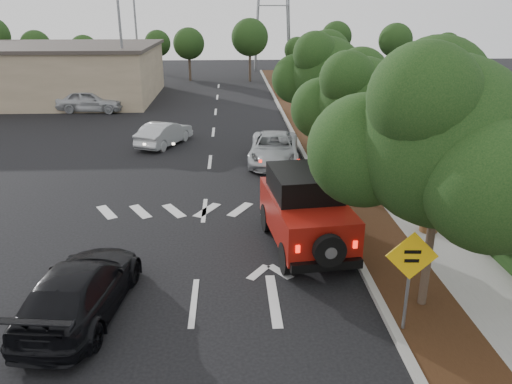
{
  "coord_description": "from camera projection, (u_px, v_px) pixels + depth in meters",
  "views": [
    {
      "loc": [
        0.98,
        -10.77,
        6.94
      ],
      "look_at": [
        1.72,
        3.0,
        1.79
      ],
      "focal_mm": 35.0,
      "sensor_mm": 36.0,
      "label": 1
    }
  ],
  "objects": [
    {
      "name": "silver_sedan_oncoming",
      "position": [
        164.0,
        134.0,
        26.31
      ],
      "size": [
        2.81,
        4.06,
        1.27
      ],
      "primitive_type": "imported",
      "rotation": [
        0.0,
        0.0,
        2.72
      ],
      "color": "#ACAFB4",
      "rests_on": "ground"
    },
    {
      "name": "light_pole_a",
      "position": [
        127.0,
        107.0,
        36.46
      ],
      "size": [
        2.0,
        0.22,
        9.0
      ],
      "primitive_type": null,
      "color": "slate",
      "rests_on": "ground"
    },
    {
      "name": "street_tree_near",
      "position": [
        421.0,
        307.0,
        12.27
      ],
      "size": [
        3.8,
        3.8,
        5.92
      ],
      "primitive_type": null,
      "color": "black",
      "rests_on": "ground"
    },
    {
      "name": "parked_suv",
      "position": [
        91.0,
        101.0,
        34.65
      ],
      "size": [
        4.78,
        2.31,
        1.57
      ],
      "primitive_type": "imported",
      "rotation": [
        0.0,
        0.0,
        1.47
      ],
      "color": "#B3B6BB",
      "rests_on": "ground"
    },
    {
      "name": "curb",
      "position": [
        306.0,
        159.0,
        23.89
      ],
      "size": [
        0.2,
        70.0,
        0.15
      ],
      "primitive_type": "cube",
      "color": "#9E9B93",
      "rests_on": "ground"
    },
    {
      "name": "planting_strip",
      "position": [
        327.0,
        159.0,
        23.94
      ],
      "size": [
        1.8,
        70.0,
        0.12
      ],
      "primitive_type": "cube",
      "color": "black",
      "rests_on": "ground"
    },
    {
      "name": "red_jeep",
      "position": [
        304.0,
        209.0,
        15.06
      ],
      "size": [
        2.5,
        4.77,
        2.37
      ],
      "rotation": [
        0.0,
        0.0,
        0.11
      ],
      "color": "black",
      "rests_on": "ground"
    },
    {
      "name": "ground",
      "position": [
        194.0,
        302.0,
        12.46
      ],
      "size": [
        120.0,
        120.0,
        0.0
      ],
      "primitive_type": "plane",
      "color": "black",
      "rests_on": "ground"
    },
    {
      "name": "commercial_building",
      "position": [
        12.0,
        73.0,
        39.02
      ],
      "size": [
        22.0,
        12.0,
        4.0
      ],
      "primitive_type": "cube",
      "color": "gray",
      "rests_on": "ground"
    },
    {
      "name": "hedge",
      "position": [
        395.0,
        151.0,
        23.99
      ],
      "size": [
        0.8,
        70.0,
        0.8
      ],
      "primitive_type": "cube",
      "color": "black",
      "rests_on": "ground"
    },
    {
      "name": "speed_hump_sign",
      "position": [
        410.0,
        268.0,
        10.7
      ],
      "size": [
        1.13,
        0.12,
        2.4
      ],
      "rotation": [
        0.0,
        0.0,
        -0.06
      ],
      "color": "slate",
      "rests_on": "ground"
    },
    {
      "name": "black_suv_oncoming",
      "position": [
        80.0,
        289.0,
        11.78
      ],
      "size": [
        2.43,
        4.82,
        1.34
      ],
      "primitive_type": "imported",
      "rotation": [
        0.0,
        0.0,
        3.02
      ],
      "color": "black",
      "rests_on": "ground"
    },
    {
      "name": "light_pole_b",
      "position": [
        140.0,
        84.0,
        47.63
      ],
      "size": [
        2.0,
        0.22,
        9.0
      ],
      "primitive_type": null,
      "color": "slate",
      "rests_on": "ground"
    },
    {
      "name": "sidewalk",
      "position": [
        366.0,
        158.0,
        24.04
      ],
      "size": [
        2.0,
        70.0,
        0.12
      ],
      "primitive_type": "cube",
      "color": "gray",
      "rests_on": "ground"
    },
    {
      "name": "silver_suv_ahead",
      "position": [
        274.0,
        148.0,
        23.41
      ],
      "size": [
        2.76,
        5.07,
        1.35
      ],
      "primitive_type": "imported",
      "rotation": [
        0.0,
        0.0,
        -0.11
      ],
      "color": "#B5B9BE",
      "rests_on": "ground"
    },
    {
      "name": "street_tree_far",
      "position": [
        323.0,
        154.0,
        24.9
      ],
      "size": [
        3.4,
        3.4,
        5.62
      ],
      "primitive_type": null,
      "color": "black",
      "rests_on": "ground"
    },
    {
      "name": "transmission_tower",
      "position": [
        272.0,
        70.0,
        57.66
      ],
      "size": [
        7.0,
        4.0,
        28.0
      ],
      "primitive_type": null,
      "color": "slate",
      "rests_on": "ground"
    },
    {
      "name": "terracotta_planter",
      "position": [
        431.0,
        210.0,
        15.88
      ],
      "size": [
        0.71,
        0.71,
        1.24
      ],
      "rotation": [
        0.0,
        0.0,
        0.03
      ],
      "color": "brown",
      "rests_on": "ground"
    },
    {
      "name": "street_tree_mid",
      "position": [
        354.0,
        202.0,
        18.82
      ],
      "size": [
        3.2,
        3.2,
        5.32
      ],
      "primitive_type": null,
      "color": "black",
      "rests_on": "ground"
    }
  ]
}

